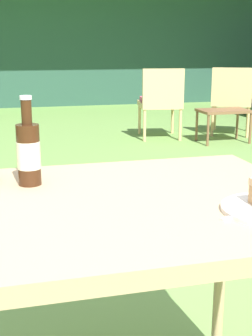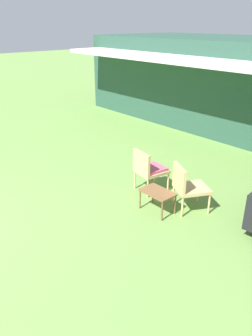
{
  "view_description": "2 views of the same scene",
  "coord_description": "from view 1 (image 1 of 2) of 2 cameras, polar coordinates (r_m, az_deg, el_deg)",
  "views": [
    {
      "loc": [
        -0.29,
        -1.04,
        1.11
      ],
      "look_at": [
        0.0,
        0.1,
        0.8
      ],
      "focal_mm": 50.0,
      "sensor_mm": 36.0,
      "label": 1
    },
    {
      "loc": [
        5.55,
        0.27,
        3.06
      ],
      "look_at": [
        1.93,
        3.45,
        0.9
      ],
      "focal_mm": 35.0,
      "sensor_mm": 36.0,
      "label": 2
    }
  ],
  "objects": [
    {
      "name": "wicker_chair_cushioned",
      "position": [
        5.77,
        4.22,
        8.32
      ],
      "size": [
        0.57,
        0.62,
        0.85
      ],
      "rotation": [
        0.0,
        0.0,
        2.99
      ],
      "color": "tan",
      "rests_on": "ground_plane"
    },
    {
      "name": "cabin_building",
      "position": [
        11.05,
        -7.67,
        15.59
      ],
      "size": [
        11.93,
        5.38,
        2.61
      ],
      "color": "#284C3D",
      "rests_on": "ground_plane"
    },
    {
      "name": "wicker_chair_plain",
      "position": [
        6.12,
        12.75,
        8.4
      ],
      "size": [
        0.69,
        0.71,
        0.85
      ],
      "rotation": [
        0.0,
        0.0,
        2.65
      ],
      "color": "tan",
      "rests_on": "ground_plane"
    },
    {
      "name": "garden_side_table",
      "position": [
        5.64,
        11.84,
        6.52
      ],
      "size": [
        0.58,
        0.38,
        0.39
      ],
      "color": "brown",
      "rests_on": "ground_plane"
    },
    {
      "name": "cola_bottle_near",
      "position": [
        1.26,
        -11.79,
        1.9
      ],
      "size": [
        0.06,
        0.06,
        0.24
      ],
      "color": "#381E0F",
      "rests_on": "patio_table"
    },
    {
      "name": "patio_table",
      "position": [
        1.17,
        1.23,
        -7.15
      ],
      "size": [
        0.89,
        0.74,
        0.75
      ],
      "color": "tan",
      "rests_on": "ground_plane"
    }
  ]
}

